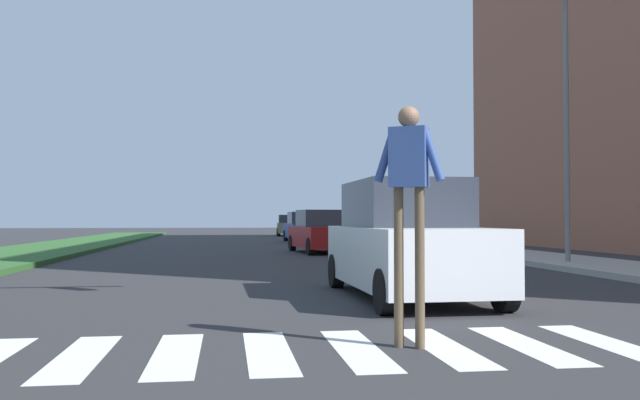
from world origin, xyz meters
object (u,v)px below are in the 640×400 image
(suv_crossing, at_px, (407,242))
(sedan_distant, at_px, (304,228))
(sedan_far_horizon, at_px, (289,226))
(sedan_midblock, at_px, (322,233))
(street_lamp_right, at_px, (563,101))
(pedestrian_performer, at_px, (409,186))

(suv_crossing, bearing_deg, sedan_distant, 87.06)
(suv_crossing, height_order, sedan_far_horizon, suv_crossing)
(suv_crossing, distance_m, sedan_midblock, 14.86)
(suv_crossing, relative_size, sedan_distant, 1.09)
(suv_crossing, relative_size, sedan_far_horizon, 1.08)
(sedan_far_horizon, bearing_deg, suv_crossing, -92.51)
(sedan_distant, bearing_deg, street_lamp_right, -77.03)
(street_lamp_right, xyz_separation_m, suv_crossing, (-6.22, -6.31, -3.66))
(sedan_midblock, distance_m, sedan_far_horizon, 25.74)
(pedestrian_performer, relative_size, sedan_far_horizon, 0.58)
(pedestrian_performer, bearing_deg, street_lamp_right, 55.08)
(suv_crossing, bearing_deg, sedan_far_horizon, 87.49)
(suv_crossing, xyz_separation_m, sedan_far_horizon, (1.77, 40.55, -0.17))
(pedestrian_performer, distance_m, suv_crossing, 4.44)
(street_lamp_right, height_order, pedestrian_performer, street_lamp_right)
(suv_crossing, relative_size, sedan_midblock, 1.04)
(street_lamp_right, distance_m, sedan_far_horizon, 34.74)
(pedestrian_performer, bearing_deg, sedan_far_horizon, 86.28)
(sedan_distant, bearing_deg, suv_crossing, -92.94)
(street_lamp_right, relative_size, sedan_distant, 1.76)
(street_lamp_right, bearing_deg, sedan_distant, 102.97)
(suv_crossing, xyz_separation_m, sedan_midblock, (0.68, 14.84, -0.15))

